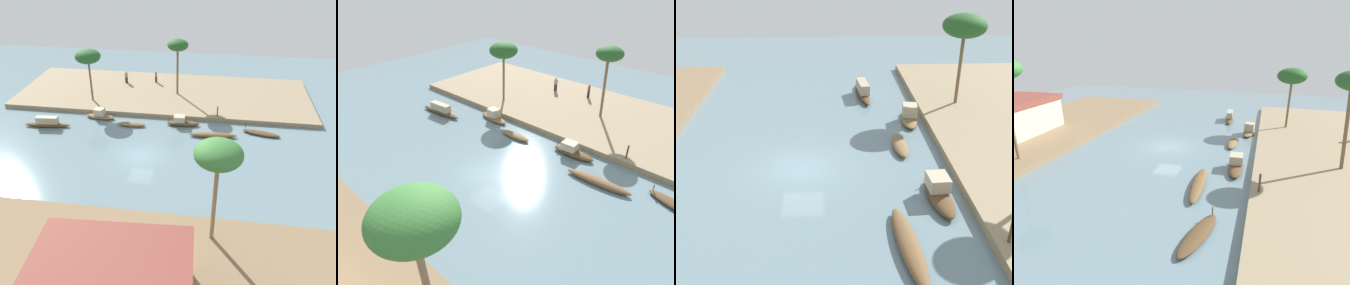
% 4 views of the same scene
% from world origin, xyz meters
% --- Properties ---
extents(river_water, '(70.25, 70.25, 0.00)m').
position_xyz_m(river_water, '(0.00, 0.00, 0.00)').
color(river_water, slate).
rests_on(river_water, ground).
extents(sampan_near_left_bank, '(5.39, 1.35, 1.26)m').
position_xyz_m(sampan_near_left_bank, '(11.98, -4.56, 0.49)').
color(sampan_near_left_bank, brown).
rests_on(sampan_near_left_bank, river_water).
extents(sampan_with_red_awning, '(3.26, 0.92, 0.42)m').
position_xyz_m(sampan_with_red_awning, '(2.30, -6.13, 0.21)').
color(sampan_with_red_awning, brown).
rests_on(sampan_with_red_awning, river_water).
extents(sampan_upstream_small, '(5.30, 1.27, 0.49)m').
position_xyz_m(sampan_upstream_small, '(-7.20, -4.93, 0.24)').
color(sampan_upstream_small, brown).
rests_on(sampan_upstream_small, river_water).
extents(sampan_foreground, '(3.88, 1.35, 1.21)m').
position_xyz_m(sampan_foreground, '(-3.49, -7.15, 0.44)').
color(sampan_foreground, brown).
rests_on(sampan_foreground, river_water).
extents(sampan_with_tall_canopy, '(3.74, 1.51, 1.26)m').
position_xyz_m(sampan_with_tall_canopy, '(6.55, -7.50, 0.44)').
color(sampan_with_tall_canopy, brown).
rests_on(sampan_with_tall_canopy, river_water).
extents(mooring_post, '(0.14, 0.14, 1.25)m').
position_xyz_m(mooring_post, '(-7.55, -9.09, 1.15)').
color(mooring_post, '#4C3823').
rests_on(mooring_post, riverbank_left).
extents(palm_tree_left_far, '(3.16, 3.16, 6.69)m').
position_xyz_m(palm_tree_left_far, '(8.78, -11.48, 6.29)').
color(palm_tree_left_far, brown).
rests_on(palm_tree_left_far, riverbank_left).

